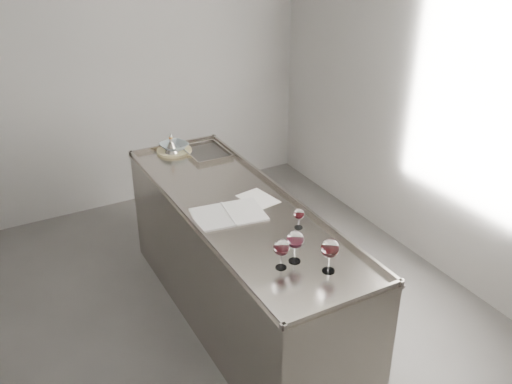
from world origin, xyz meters
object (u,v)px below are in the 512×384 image
counter (240,264)px  notebook (228,214)px  ceramic_bowl (174,146)px  wine_funnel (171,148)px  wine_glass_left (281,248)px  wine_glass_middle (295,240)px  wine_glass_right (330,249)px  wine_glass_small (299,215)px

counter → notebook: bearing=-146.5°
ceramic_bowl → wine_funnel: wine_funnel is taller
ceramic_bowl → wine_funnel: bearing=-131.8°
wine_glass_left → wine_glass_middle: size_ratio=0.92×
wine_glass_left → wine_glass_middle: 0.10m
wine_glass_middle → ceramic_bowl: bearing=90.7°
counter → wine_glass_left: wine_glass_left is taller
wine_glass_middle → wine_funnel: 1.77m
wine_glass_left → wine_funnel: 1.79m
wine_glass_right → notebook: (-0.21, 0.83, -0.14)m
ceramic_bowl → wine_funnel: (-0.04, -0.04, 0.01)m
counter → wine_glass_middle: (-0.02, -0.73, 0.61)m
counter → wine_glass_left: 0.96m
wine_funnel → wine_glass_right: bearing=-84.9°
notebook → ceramic_bowl: (0.07, 1.15, 0.04)m
wine_glass_small → notebook: wine_glass_small is taller
wine_glass_small → ceramic_bowl: size_ratio=0.62×
wine_glass_right → ceramic_bowl: wine_glass_right is taller
wine_glass_middle → notebook: size_ratio=0.40×
counter → wine_glass_left: size_ratio=13.40×
counter → wine_glass_right: wine_glass_right is taller
wine_glass_middle → ceramic_bowl: 1.81m
wine_glass_small → wine_glass_left: bearing=-134.9°
counter → wine_glass_middle: wine_glass_middle is taller
notebook → ceramic_bowl: ceramic_bowl is taller
wine_glass_right → notebook: size_ratio=0.41×
counter → ceramic_bowl: ceramic_bowl is taller
wine_glass_left → counter: bearing=81.2°
wine_glass_left → wine_glass_small: 0.46m
wine_glass_right → ceramic_bowl: (-0.14, 1.98, -0.10)m
counter → wine_funnel: size_ratio=12.90×
wine_glass_left → ceramic_bowl: (0.08, 1.83, -0.08)m
wine_glass_middle → wine_glass_right: size_ratio=0.97×
wine_glass_middle → wine_funnel: (-0.06, 1.77, -0.08)m
wine_funnel → notebook: bearing=-91.9°
wine_glass_small → wine_glass_middle: bearing=-126.0°
wine_glass_left → wine_funnel: wine_funnel is taller
wine_glass_middle → notebook: (-0.10, 0.66, -0.13)m
wine_glass_small → wine_funnel: wine_funnel is taller
notebook → wine_funnel: 1.11m
wine_glass_small → notebook: 0.48m
wine_glass_left → ceramic_bowl: bearing=87.6°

